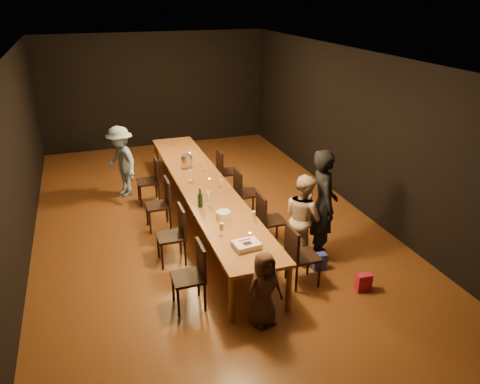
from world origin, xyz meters
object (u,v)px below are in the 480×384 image
object	(u,v)px
child	(264,290)
chair_left_1	(171,236)
chair_left_0	(188,277)
chair_left_3	(148,181)
ice_bucket	(187,161)
chair_right_1	(272,220)
plate_stack	(223,215)
chair_left_2	(158,205)
table	(204,187)
champagne_bottle	(200,197)
chair_right_2	(248,192)
woman_tan	(304,218)
birthday_cake	(247,245)
woman_birthday	(323,205)
chair_right_0	(303,255)
chair_right_3	(228,171)
man_blue	(121,162)

from	to	relation	value
child	chair_left_1	bearing A→B (deg)	101.61
chair_left_0	chair_left_3	bearing A→B (deg)	0.00
chair_left_0	ice_bucket	size ratio (longest dim) A/B	3.78
chair_right_1	plate_stack	distance (m)	1.01
child	chair_left_2	bearing A→B (deg)	92.79
chair_left_3	table	bearing A→B (deg)	-144.69
chair_left_2	champagne_bottle	size ratio (longest dim) A/B	2.74
chair_right_2	champagne_bottle	size ratio (longest dim) A/B	2.74
woman_tan	ice_bucket	distance (m)	3.00
table	ice_bucket	size ratio (longest dim) A/B	24.39
chair_left_1	chair_left_0	bearing A→B (deg)	-180.00
chair_right_1	chair_left_1	distance (m)	1.70
chair_left_0	birthday_cake	xyz separation A→B (m)	(0.83, 0.02, 0.33)
table	chair_right_1	xyz separation A→B (m)	(0.85, -1.20, -0.24)
table	birthday_cake	xyz separation A→B (m)	(-0.02, -2.38, 0.09)
chair_left_0	woman_tan	size ratio (longest dim) A/B	0.65
chair_left_0	chair_left_3	xyz separation A→B (m)	(0.00, 3.60, 0.00)
chair_right_1	champagne_bottle	world-z (taller)	champagne_bottle
chair_left_3	plate_stack	size ratio (longest dim) A/B	4.15
birthday_cake	plate_stack	distance (m)	0.93
woman_tan	champagne_bottle	xyz separation A→B (m)	(-1.44, 0.84, 0.20)
chair_left_0	woman_birthday	size ratio (longest dim) A/B	0.51
chair_left_1	woman_tan	bearing A→B (deg)	-105.61
woman_tan	birthday_cake	size ratio (longest dim) A/B	3.79
chair_left_0	chair_left_3	distance (m)	3.60
champagne_bottle	chair_right_1	bearing A→B (deg)	-13.95
child	chair_right_0	bearing A→B (deg)	24.96
chair_right_0	child	size ratio (longest dim) A/B	0.90
chair_right_0	champagne_bottle	bearing A→B (deg)	-142.50
chair_right_0	champagne_bottle	xyz separation A→B (m)	(-1.14, 1.48, 0.45)
chair_right_3	plate_stack	world-z (taller)	chair_right_3
table	plate_stack	world-z (taller)	plate_stack
chair_right_0	chair_right_3	world-z (taller)	same
woman_tan	ice_bucket	size ratio (longest dim) A/B	5.83
chair_right_3	birthday_cake	xyz separation A→B (m)	(-0.87, -3.58, 0.33)
chair_right_2	chair_left_0	size ratio (longest dim) A/B	1.00
chair_left_1	woman_birthday	size ratio (longest dim) A/B	0.51
woman_tan	ice_bucket	bearing A→B (deg)	13.72
chair_right_3	chair_left_0	bearing A→B (deg)	-25.28
man_blue	ice_bucket	bearing A→B (deg)	34.48
birthday_cake	ice_bucket	bearing A→B (deg)	84.98
table	chair_left_1	distance (m)	1.49
chair_left_2	plate_stack	distance (m)	1.69
chair_left_0	chair_left_1	xyz separation A→B (m)	(0.00, 1.20, 0.00)
chair_left_2	chair_left_3	bearing A→B (deg)	0.00
chair_left_3	woman_tan	xyz separation A→B (m)	(2.00, -2.96, 0.25)
chair_right_0	woman_birthday	bearing A→B (deg)	134.58
chair_right_3	woman_tan	distance (m)	2.98
chair_right_1	child	xyz separation A→B (m)	(-0.87, -1.86, 0.05)
woman_tan	champagne_bottle	bearing A→B (deg)	49.11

